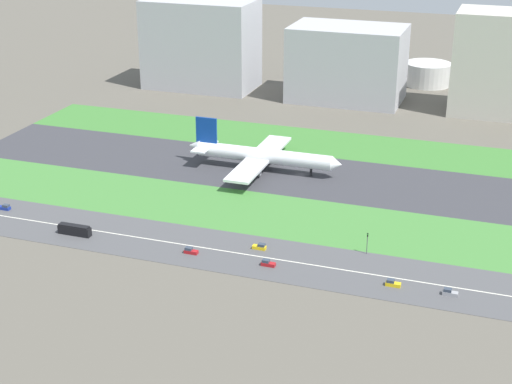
{
  "coord_description": "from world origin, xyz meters",
  "views": [
    {
      "loc": [
        78.45,
        -281.14,
        113.16
      ],
      "look_at": [
        -6.03,
        -36.5,
        6.0
      ],
      "focal_mm": 54.87,
      "sensor_mm": 36.0,
      "label": 1
    }
  ],
  "objects_px": {
    "car_1": "(5,207)",
    "car_0": "(393,283)",
    "hangar_building": "(347,64)",
    "office_tower": "(500,63)",
    "car_3": "(190,251)",
    "bus_0": "(75,230)",
    "car_4": "(450,292)",
    "airliner": "(260,155)",
    "traffic_light": "(367,242)",
    "terminal_building": "(201,44)",
    "car_2": "(260,247)",
    "car_5": "(268,263)",
    "fuel_tank_centre": "(489,74)",
    "fuel_tank_west": "(428,74)"
  },
  "relations": [
    {
      "from": "bus_0",
      "to": "fuel_tank_west",
      "type": "xyz_separation_m",
      "value": [
        84.64,
        237.0,
        4.46
      ]
    },
    {
      "from": "car_2",
      "to": "hangar_building",
      "type": "xyz_separation_m",
      "value": [
        -13.9,
        182.0,
        18.47
      ]
    },
    {
      "from": "hangar_building",
      "to": "office_tower",
      "type": "relative_size",
      "value": 1.15
    },
    {
      "from": "car_2",
      "to": "traffic_light",
      "type": "xyz_separation_m",
      "value": [
        33.12,
        7.99,
        3.37
      ]
    },
    {
      "from": "airliner",
      "to": "car_0",
      "type": "height_order",
      "value": "airliner"
    },
    {
      "from": "car_5",
      "to": "car_1",
      "type": "bearing_deg",
      "value": -5.56
    },
    {
      "from": "car_5",
      "to": "fuel_tank_west",
      "type": "bearing_deg",
      "value": -94.05
    },
    {
      "from": "car_1",
      "to": "traffic_light",
      "type": "bearing_deg",
      "value": 3.52
    },
    {
      "from": "car_1",
      "to": "car_2",
      "type": "distance_m",
      "value": 96.7
    },
    {
      "from": "terminal_building",
      "to": "bus_0",
      "type": "bearing_deg",
      "value": -79.89
    },
    {
      "from": "car_4",
      "to": "car_2",
      "type": "xyz_separation_m",
      "value": [
        -60.86,
        10.0,
        0.0
      ]
    },
    {
      "from": "bus_0",
      "to": "car_3",
      "type": "bearing_deg",
      "value": -180.0
    },
    {
      "from": "car_3",
      "to": "car_0",
      "type": "relative_size",
      "value": 1.0
    },
    {
      "from": "car_0",
      "to": "hangar_building",
      "type": "relative_size",
      "value": 0.08
    },
    {
      "from": "airliner",
      "to": "car_0",
      "type": "xyz_separation_m",
      "value": [
        67.39,
        -78.0,
        -5.31
      ]
    },
    {
      "from": "car_5",
      "to": "fuel_tank_west",
      "type": "xyz_separation_m",
      "value": [
        16.76,
        237.0,
        5.36
      ]
    },
    {
      "from": "car_5",
      "to": "car_3",
      "type": "bearing_deg",
      "value": 0.0
    },
    {
      "from": "car_5",
      "to": "car_1",
      "type": "xyz_separation_m",
      "value": [
        -102.65,
        10.0,
        0.0
      ]
    },
    {
      "from": "car_4",
      "to": "car_1",
      "type": "height_order",
      "value": "same"
    },
    {
      "from": "car_4",
      "to": "traffic_light",
      "type": "height_order",
      "value": "traffic_light"
    },
    {
      "from": "car_0",
      "to": "hangar_building",
      "type": "distance_m",
      "value": 201.52
    },
    {
      "from": "bus_0",
      "to": "car_1",
      "type": "xyz_separation_m",
      "value": [
        -34.77,
        10.0,
        -0.9
      ]
    },
    {
      "from": "car_4",
      "to": "office_tower",
      "type": "bearing_deg",
      "value": -90.32
    },
    {
      "from": "car_3",
      "to": "airliner",
      "type": "bearing_deg",
      "value": -87.79
    },
    {
      "from": "fuel_tank_west",
      "to": "car_1",
      "type": "bearing_deg",
      "value": -117.75
    },
    {
      "from": "car_4",
      "to": "car_5",
      "type": "bearing_deg",
      "value": 0.0
    },
    {
      "from": "traffic_light",
      "to": "car_0",
      "type": "bearing_deg",
      "value": -57.75
    },
    {
      "from": "airliner",
      "to": "hangar_building",
      "type": "height_order",
      "value": "hangar_building"
    },
    {
      "from": "traffic_light",
      "to": "car_4",
      "type": "bearing_deg",
      "value": -32.97
    },
    {
      "from": "terminal_building",
      "to": "traffic_light",
      "type": "bearing_deg",
      "value": -53.39
    },
    {
      "from": "car_2",
      "to": "car_0",
      "type": "height_order",
      "value": "same"
    },
    {
      "from": "airliner",
      "to": "office_tower",
      "type": "relative_size",
      "value": 1.29
    },
    {
      "from": "hangar_building",
      "to": "office_tower",
      "type": "xyz_separation_m",
      "value": [
        75.84,
        0.0,
        5.85
      ]
    },
    {
      "from": "car_5",
      "to": "fuel_tank_west",
      "type": "distance_m",
      "value": 237.65
    },
    {
      "from": "car_0",
      "to": "fuel_tank_west",
      "type": "distance_m",
      "value": 238.06
    },
    {
      "from": "car_1",
      "to": "car_0",
      "type": "height_order",
      "value": "same"
    },
    {
      "from": "traffic_light",
      "to": "terminal_building",
      "type": "relative_size",
      "value": 0.12
    },
    {
      "from": "car_3",
      "to": "fuel_tank_west",
      "type": "xyz_separation_m",
      "value": [
        42.61,
        237.0,
        5.36
      ]
    },
    {
      "from": "fuel_tank_centre",
      "to": "bus_0",
      "type": "bearing_deg",
      "value": -116.45
    },
    {
      "from": "car_0",
      "to": "hangar_building",
      "type": "bearing_deg",
      "value": -73.09
    },
    {
      "from": "airliner",
      "to": "car_5",
      "type": "height_order",
      "value": "airliner"
    },
    {
      "from": "bus_0",
      "to": "fuel_tank_centre",
      "type": "relative_size",
      "value": 0.51
    },
    {
      "from": "hangar_building",
      "to": "fuel_tank_west",
      "type": "bearing_deg",
      "value": 50.87
    },
    {
      "from": "car_1",
      "to": "hangar_building",
      "type": "height_order",
      "value": "hangar_building"
    },
    {
      "from": "car_5",
      "to": "car_3",
      "type": "height_order",
      "value": "same"
    },
    {
      "from": "car_3",
      "to": "car_1",
      "type": "relative_size",
      "value": 1.0
    },
    {
      "from": "fuel_tank_centre",
      "to": "office_tower",
      "type": "bearing_deg",
      "value": -82.43
    },
    {
      "from": "car_3",
      "to": "bus_0",
      "type": "distance_m",
      "value": 42.04
    },
    {
      "from": "bus_0",
      "to": "car_4",
      "type": "bearing_deg",
      "value": -180.0
    },
    {
      "from": "car_3",
      "to": "car_0",
      "type": "bearing_deg",
      "value": -180.0
    }
  ]
}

